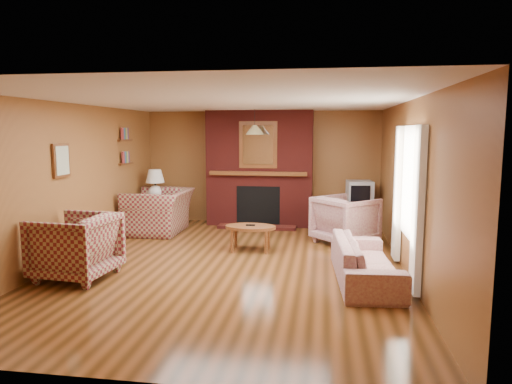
% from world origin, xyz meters
% --- Properties ---
extents(floor, '(6.50, 6.50, 0.00)m').
position_xyz_m(floor, '(0.00, 0.00, 0.00)').
color(floor, '#42260E').
rests_on(floor, ground).
extents(ceiling, '(6.50, 6.50, 0.00)m').
position_xyz_m(ceiling, '(0.00, 0.00, 2.40)').
color(ceiling, silver).
rests_on(ceiling, wall_back).
extents(wall_back, '(6.50, 0.00, 6.50)m').
position_xyz_m(wall_back, '(0.00, 3.25, 1.20)').
color(wall_back, '#9C6230').
rests_on(wall_back, floor).
extents(wall_front, '(6.50, 0.00, 6.50)m').
position_xyz_m(wall_front, '(0.00, -3.25, 1.20)').
color(wall_front, '#9C6230').
rests_on(wall_front, floor).
extents(wall_left, '(0.00, 6.50, 6.50)m').
position_xyz_m(wall_left, '(-2.50, 0.00, 1.20)').
color(wall_left, '#9C6230').
rests_on(wall_left, floor).
extents(wall_right, '(0.00, 6.50, 6.50)m').
position_xyz_m(wall_right, '(2.50, 0.00, 1.20)').
color(wall_right, '#9C6230').
rests_on(wall_right, floor).
extents(fireplace, '(2.20, 0.82, 2.40)m').
position_xyz_m(fireplace, '(0.00, 2.98, 1.18)').
color(fireplace, '#571613').
rests_on(fireplace, floor).
extents(window_right, '(0.10, 1.85, 2.00)m').
position_xyz_m(window_right, '(2.45, -0.20, 1.13)').
color(window_right, beige).
rests_on(window_right, wall_right).
extents(bookshelf, '(0.09, 0.55, 0.71)m').
position_xyz_m(bookshelf, '(-2.44, 1.90, 1.67)').
color(bookshelf, brown).
rests_on(bookshelf, wall_left).
extents(botanical_print, '(0.05, 0.40, 0.50)m').
position_xyz_m(botanical_print, '(-2.47, -0.30, 1.55)').
color(botanical_print, brown).
rests_on(botanical_print, wall_left).
extents(pendant_light, '(0.36, 0.36, 0.48)m').
position_xyz_m(pendant_light, '(0.00, 2.30, 2.00)').
color(pendant_light, black).
rests_on(pendant_light, ceiling).
extents(plaid_loveseat, '(1.14, 1.30, 0.84)m').
position_xyz_m(plaid_loveseat, '(-1.85, 1.97, 0.42)').
color(plaid_loveseat, maroon).
rests_on(plaid_loveseat, floor).
extents(plaid_armchair, '(1.04, 1.02, 0.88)m').
position_xyz_m(plaid_armchair, '(-1.95, -0.91, 0.44)').
color(plaid_armchair, maroon).
rests_on(plaid_armchair, floor).
extents(floral_sofa, '(0.87, 1.94, 0.55)m').
position_xyz_m(floral_sofa, '(1.90, -0.45, 0.28)').
color(floral_sofa, '#B7A58E').
rests_on(floral_sofa, floor).
extents(floral_armchair, '(1.30, 1.30, 0.85)m').
position_xyz_m(floral_armchair, '(1.73, 1.58, 0.42)').
color(floral_armchair, '#B7A58E').
rests_on(floral_armchair, floor).
extents(coffee_table, '(0.84, 0.52, 0.44)m').
position_xyz_m(coffee_table, '(0.15, 0.84, 0.37)').
color(coffee_table, brown).
rests_on(coffee_table, floor).
extents(side_table, '(0.44, 0.44, 0.56)m').
position_xyz_m(side_table, '(-2.10, 2.45, 0.28)').
color(side_table, brown).
rests_on(side_table, floor).
extents(table_lamp, '(0.38, 0.38, 0.63)m').
position_xyz_m(table_lamp, '(-2.10, 2.45, 0.91)').
color(table_lamp, white).
rests_on(table_lamp, side_table).
extents(tv_stand, '(0.50, 0.45, 0.54)m').
position_xyz_m(tv_stand, '(2.05, 2.80, 0.27)').
color(tv_stand, black).
rests_on(tv_stand, floor).
extents(crt_tv, '(0.54, 0.53, 0.45)m').
position_xyz_m(crt_tv, '(2.05, 2.79, 0.76)').
color(crt_tv, '#B2B4BA').
rests_on(crt_tv, tv_stand).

